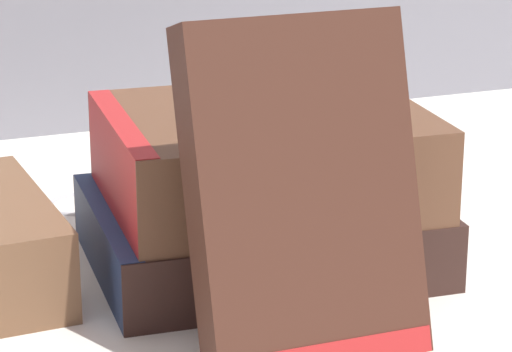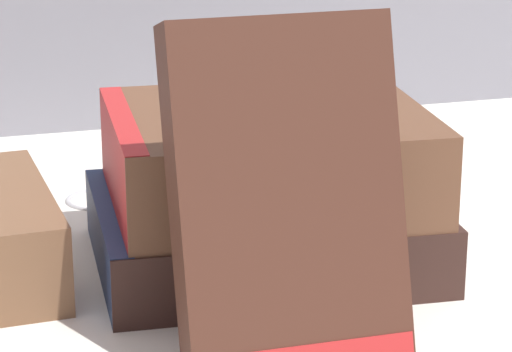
# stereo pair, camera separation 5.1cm
# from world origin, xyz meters

# --- Properties ---
(ground_plane) EXTENTS (3.00, 3.00, 0.00)m
(ground_plane) POSITION_xyz_m (0.00, 0.00, 0.00)
(ground_plane) COLOR silver
(book_flat_bottom) EXTENTS (0.19, 0.16, 0.04)m
(book_flat_bottom) POSITION_xyz_m (0.04, 0.05, 0.02)
(book_flat_bottom) COLOR #331E19
(book_flat_bottom) RESTS_ON ground_plane
(book_flat_top) EXTENTS (0.18, 0.15, 0.05)m
(book_flat_top) POSITION_xyz_m (0.04, 0.05, 0.06)
(book_flat_top) COLOR brown
(book_flat_top) RESTS_ON book_flat_bottom
(book_leaning_front) EXTENTS (0.10, 0.07, 0.16)m
(book_leaning_front) POSITION_xyz_m (0.02, -0.06, 0.07)
(book_leaning_front) COLOR #422319
(book_leaning_front) RESTS_ON ground_plane
(pocket_watch) EXTENTS (0.06, 0.06, 0.01)m
(pocket_watch) POSITION_xyz_m (0.08, 0.04, 0.09)
(pocket_watch) COLOR white
(pocket_watch) RESTS_ON book_flat_top
(reading_glasses) EXTENTS (0.10, 0.07, 0.00)m
(reading_glasses) POSITION_xyz_m (-0.00, 0.17, 0.00)
(reading_glasses) COLOR #ADADB2
(reading_glasses) RESTS_ON ground_plane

